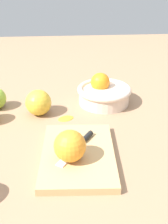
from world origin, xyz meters
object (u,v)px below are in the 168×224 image
(bowl, at_px, (104,93))
(knife, at_px, (81,144))
(cutting_board, at_px, (78,155))
(apple_front_left_2, at_px, (38,103))
(orange_on_board, at_px, (70,146))

(bowl, bearing_deg, knife, -19.17)
(cutting_board, distance_m, knife, 0.03)
(cutting_board, height_order, apple_front_left_2, apple_front_left_2)
(apple_front_left_2, bearing_deg, cutting_board, 25.11)
(bowl, xyz_separation_m, knife, (0.28, -0.10, -0.01))
(orange_on_board, bearing_deg, knife, 153.08)
(bowl, relative_size, orange_on_board, 2.42)
(cutting_board, bearing_deg, bowl, 161.02)
(cutting_board, xyz_separation_m, orange_on_board, (0.03, -0.02, 0.05))
(bowl, bearing_deg, cutting_board, -18.98)
(cutting_board, height_order, knife, knife)
(orange_on_board, relative_size, apple_front_left_2, 0.92)
(bowl, relative_size, knife, 1.34)
(cutting_board, bearing_deg, apple_front_left_2, -154.89)
(bowl, height_order, cutting_board, bowl)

